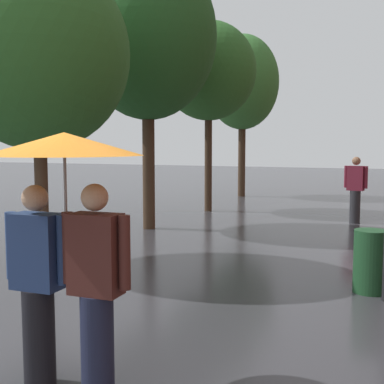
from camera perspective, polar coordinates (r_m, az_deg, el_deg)
The scene contains 8 objects.
ground_plane at distance 4.84m, azimuth -14.45°, elevation -18.98°, with size 80.00×80.00×0.00m, color #38383D.
street_tree_0 at distance 8.64m, azimuth -17.26°, elevation 14.87°, with size 2.95×2.95×5.00m.
street_tree_1 at distance 11.99m, azimuth -5.11°, elevation 17.27°, with size 3.18×3.18×6.37m.
street_tree_2 at distance 15.01m, azimuth 1.91°, elevation 13.61°, with size 2.79×2.79×5.57m.
street_tree_3 at distance 19.32m, azimuth 5.80°, elevation 12.33°, with size 2.74×2.74×6.11m.
couple_under_umbrella at distance 4.02m, azimuth -14.30°, elevation -2.54°, with size 1.23×1.23×2.08m.
litter_bin at distance 7.16m, azimuth 19.73°, elevation -7.48°, with size 0.44×0.44×0.85m, color #1E4C28.
pedestrian_walking_midground at distance 13.26m, azimuth 18.20°, elevation 0.30°, with size 0.58×0.30×1.68m.
Camera 1 is at (2.70, -3.49, 1.99)m, focal length 46.59 mm.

